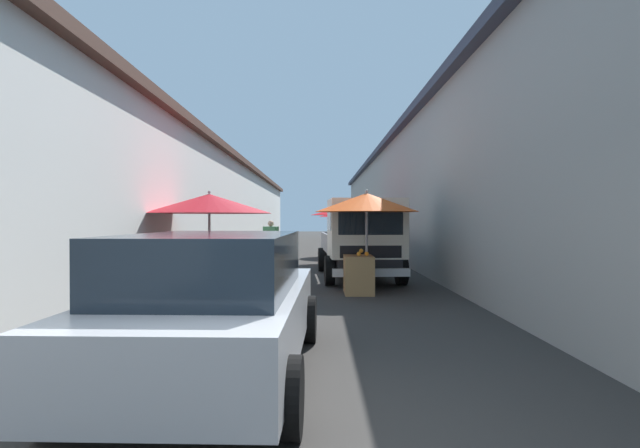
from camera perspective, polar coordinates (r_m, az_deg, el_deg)
ground at (r=16.60m, az=-1.32°, el=-4.93°), size 90.00×90.00×0.00m
building_left_whitewash at (r=20.10m, az=-20.97°, el=2.31°), size 49.80×7.50×4.41m
building_right_concrete at (r=19.87m, az=18.90°, el=3.20°), size 49.80×7.50×5.01m
fruit_stall_far_right at (r=11.06m, az=-13.47°, el=1.52°), size 2.89×2.89×2.26m
fruit_stall_mid_lane at (r=16.70m, az=3.15°, el=0.81°), size 2.57×2.57×2.14m
fruit_stall_near_right at (r=20.03m, az=3.36°, el=0.62°), size 2.43×2.43×2.08m
fruit_stall_far_left at (r=10.21m, az=5.55°, el=1.16°), size 2.27×2.27×2.24m
hatchback_car at (r=4.89m, az=-12.61°, el=-9.52°), size 3.96×2.02×1.45m
delivery_truck at (r=11.99m, az=5.10°, el=-2.07°), size 5.00×2.17×2.08m
vendor_by_crates at (r=16.57m, az=-6.03°, el=-1.88°), size 0.34×0.59×1.55m
parked_scooter at (r=15.24m, az=6.85°, el=-3.74°), size 1.69×0.48×1.14m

